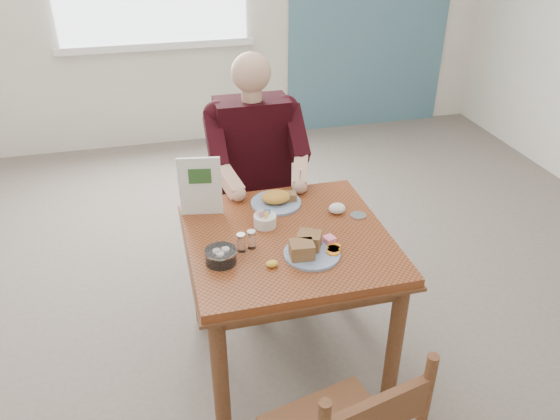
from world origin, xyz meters
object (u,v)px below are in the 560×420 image
object	(u,v)px
chair_far	(253,203)
near_plate	(310,248)
table	(288,255)
diner	(255,159)
far_plate	(277,199)

from	to	relation	value
chair_far	near_plate	distance (m)	1.01
chair_far	table	bearing A→B (deg)	-90.00
diner	near_plate	bearing A→B (deg)	-86.66
table	near_plate	world-z (taller)	near_plate
near_plate	chair_far	bearing A→B (deg)	93.04
chair_far	near_plate	xyz separation A→B (m)	(0.05, -0.96, 0.30)
table	near_plate	bearing A→B (deg)	-72.97
chair_far	diner	xyz separation A→B (m)	(0.00, -0.09, 0.33)
table	diner	world-z (taller)	diner
near_plate	far_plate	distance (m)	0.46
near_plate	diner	bearing A→B (deg)	93.34
chair_far	diner	bearing A→B (deg)	-89.99
chair_far	far_plate	world-z (taller)	chair_far
diner	far_plate	xyz separation A→B (m)	(0.02, -0.42, -0.04)
near_plate	far_plate	xyz separation A→B (m)	(-0.03, 0.46, -0.00)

